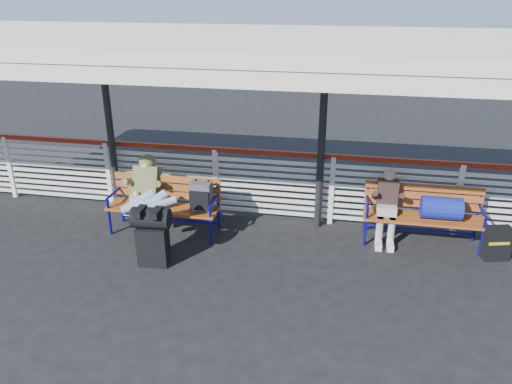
% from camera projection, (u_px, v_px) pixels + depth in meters
% --- Properties ---
extents(ground, '(60.00, 60.00, 0.00)m').
position_uv_depth(ground, '(183.00, 269.00, 7.19)').
color(ground, black).
rests_on(ground, ground).
extents(fence, '(12.08, 0.08, 1.24)m').
position_uv_depth(fence, '(216.00, 179.00, 8.65)').
color(fence, silver).
rests_on(fence, ground).
extents(canopy, '(12.60, 3.60, 3.16)m').
position_uv_depth(canopy, '(190.00, 44.00, 6.79)').
color(canopy, silver).
rests_on(canopy, ground).
extents(luggage_stack, '(0.56, 0.34, 0.90)m').
position_uv_depth(luggage_stack, '(152.00, 234.00, 7.13)').
color(luggage_stack, black).
rests_on(luggage_stack, ground).
extents(bench_left, '(1.80, 0.56, 0.94)m').
position_uv_depth(bench_left, '(176.00, 199.00, 8.02)').
color(bench_left, '#A54C20').
rests_on(bench_left, ground).
extents(bench_right, '(1.80, 0.56, 0.92)m').
position_uv_depth(bench_right, '(432.00, 209.00, 7.66)').
color(bench_right, '#A54C20').
rests_on(bench_right, ground).
extents(traveler_man, '(0.94, 1.64, 0.77)m').
position_uv_depth(traveler_man, '(147.00, 198.00, 7.72)').
color(traveler_man, '#98B1CD').
rests_on(traveler_man, ground).
extents(companion_person, '(0.32, 0.66, 1.15)m').
position_uv_depth(companion_person, '(387.00, 206.00, 7.78)').
color(companion_person, '#ABA69B').
rests_on(companion_person, ground).
extents(suitcase_side, '(0.41, 0.31, 0.52)m').
position_uv_depth(suitcase_side, '(497.00, 243.00, 7.36)').
color(suitcase_side, black).
rests_on(suitcase_side, ground).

